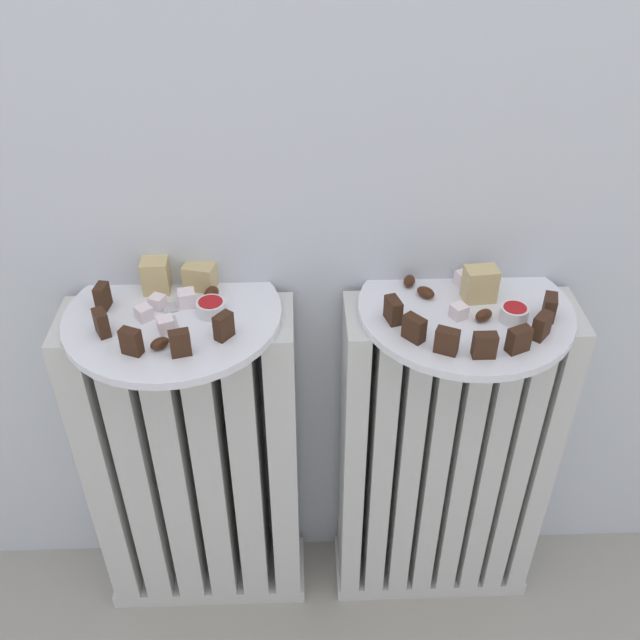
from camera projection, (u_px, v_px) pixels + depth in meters
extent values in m
cube|color=silver|center=(212.00, 571.00, 1.37)|extent=(0.36, 0.12, 0.03)
cube|color=silver|center=(107.00, 463.00, 1.18)|extent=(0.05, 0.12, 0.59)
cube|color=silver|center=(142.00, 462.00, 1.19)|extent=(0.05, 0.12, 0.59)
cube|color=silver|center=(178.00, 461.00, 1.19)|extent=(0.05, 0.12, 0.59)
cube|color=silver|center=(213.00, 461.00, 1.19)|extent=(0.05, 0.12, 0.59)
cube|color=silver|center=(249.00, 460.00, 1.19)|extent=(0.05, 0.12, 0.59)
cube|color=silver|center=(284.00, 459.00, 1.19)|extent=(0.05, 0.12, 0.59)
cube|color=silver|center=(427.00, 565.00, 1.39)|extent=(0.36, 0.12, 0.03)
cube|color=silver|center=(352.00, 457.00, 1.20)|extent=(0.03, 0.12, 0.59)
cube|color=silver|center=(378.00, 456.00, 1.20)|extent=(0.03, 0.12, 0.59)
cube|color=silver|center=(404.00, 456.00, 1.20)|extent=(0.03, 0.12, 0.59)
cube|color=silver|center=(430.00, 455.00, 1.20)|extent=(0.03, 0.12, 0.59)
cube|color=silver|center=(456.00, 454.00, 1.20)|extent=(0.03, 0.12, 0.59)
cube|color=silver|center=(482.00, 454.00, 1.20)|extent=(0.03, 0.12, 0.59)
cube|color=silver|center=(508.00, 453.00, 1.20)|extent=(0.03, 0.12, 0.59)
cube|color=silver|center=(534.00, 452.00, 1.20)|extent=(0.03, 0.12, 0.59)
cylinder|color=white|center=(173.00, 315.00, 1.01)|extent=(0.31, 0.31, 0.01)
cylinder|color=white|center=(465.00, 309.00, 1.02)|extent=(0.31, 0.31, 0.01)
cube|color=#382114|center=(103.00, 297.00, 1.00)|extent=(0.02, 0.03, 0.04)
cube|color=#382114|center=(101.00, 323.00, 0.95)|extent=(0.03, 0.03, 0.04)
cube|color=#382114|center=(131.00, 342.00, 0.92)|extent=(0.03, 0.02, 0.04)
cube|color=#382114|center=(180.00, 343.00, 0.92)|extent=(0.03, 0.02, 0.04)
cube|color=#382114|center=(224.00, 326.00, 0.95)|extent=(0.03, 0.03, 0.04)
cube|color=tan|center=(156.00, 275.00, 1.04)|extent=(0.04, 0.04, 0.05)
cube|color=tan|center=(201.00, 275.00, 1.05)|extent=(0.05, 0.05, 0.04)
cube|color=white|center=(166.00, 325.00, 0.96)|extent=(0.03, 0.03, 0.02)
cube|color=white|center=(187.00, 298.00, 1.01)|extent=(0.03, 0.03, 0.02)
cube|color=white|center=(144.00, 313.00, 0.99)|extent=(0.03, 0.03, 0.02)
cube|color=white|center=(158.00, 302.00, 1.01)|extent=(0.03, 0.03, 0.02)
ellipsoid|color=#3D1E0F|center=(160.00, 343.00, 0.93)|extent=(0.03, 0.03, 0.02)
ellipsoid|color=#3D1E0F|center=(211.00, 293.00, 1.03)|extent=(0.03, 0.03, 0.02)
cylinder|color=white|center=(211.00, 308.00, 1.00)|extent=(0.04, 0.04, 0.02)
cylinder|color=#B21419|center=(211.00, 305.00, 0.99)|extent=(0.03, 0.03, 0.01)
cube|color=#382114|center=(393.00, 310.00, 0.98)|extent=(0.02, 0.03, 0.04)
cube|color=#382114|center=(414.00, 328.00, 0.94)|extent=(0.03, 0.03, 0.04)
cube|color=#382114|center=(447.00, 341.00, 0.92)|extent=(0.03, 0.03, 0.04)
cube|color=#382114|center=(485.00, 345.00, 0.92)|extent=(0.03, 0.02, 0.04)
cube|color=#382114|center=(519.00, 340.00, 0.92)|extent=(0.03, 0.03, 0.04)
cube|color=#382114|center=(542.00, 326.00, 0.95)|extent=(0.03, 0.03, 0.04)
cube|color=#382114|center=(550.00, 307.00, 0.98)|extent=(0.02, 0.03, 0.04)
cube|color=tan|center=(480.00, 284.00, 1.02)|extent=(0.05, 0.04, 0.05)
cube|color=white|center=(465.00, 279.00, 1.05)|extent=(0.03, 0.03, 0.02)
cube|color=white|center=(459.00, 311.00, 0.99)|extent=(0.03, 0.03, 0.02)
ellipsoid|color=#3D1E0F|center=(484.00, 315.00, 0.98)|extent=(0.03, 0.03, 0.02)
ellipsoid|color=#3D1E0F|center=(426.00, 292.00, 1.03)|extent=(0.03, 0.03, 0.01)
ellipsoid|color=#3D1E0F|center=(409.00, 281.00, 1.06)|extent=(0.02, 0.03, 0.02)
cylinder|color=white|center=(514.00, 314.00, 0.98)|extent=(0.04, 0.04, 0.02)
cylinder|color=#B21419|center=(515.00, 310.00, 0.98)|extent=(0.03, 0.03, 0.01)
cube|color=#B7B7BC|center=(176.00, 329.00, 0.97)|extent=(0.03, 0.06, 0.00)
cube|color=#B7B7BC|center=(170.00, 308.00, 1.01)|extent=(0.03, 0.03, 0.00)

